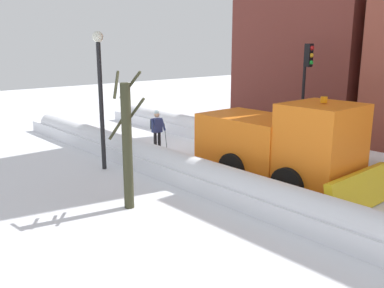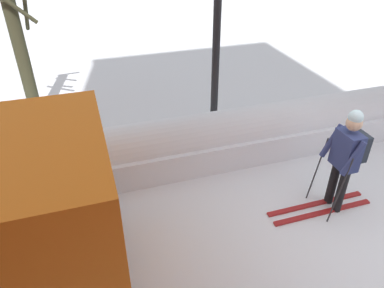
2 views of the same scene
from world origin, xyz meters
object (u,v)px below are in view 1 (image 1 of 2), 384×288
skier (157,128)px  bare_tree_near (127,143)px  traffic_light_pole (306,79)px  plow_truck (283,143)px  street_lamp (100,84)px

skier → bare_tree_near: 6.74m
traffic_light_pole → bare_tree_near: traffic_light_pole is taller
plow_truck → street_lamp: street_lamp is taller
traffic_light_pole → bare_tree_near: 8.51m
bare_tree_near → plow_truck: bearing=159.9°
traffic_light_pole → street_lamp: size_ratio=0.92×
plow_truck → bare_tree_near: bare_tree_near is taller
traffic_light_pole → skier: bearing=-52.6°
plow_truck → skier: size_ratio=3.31×
bare_tree_near → traffic_light_pole: bearing=179.2°
bare_tree_near → street_lamp: bearing=-110.0°
plow_truck → traffic_light_pole: (-3.60, -1.64, 1.76)m
traffic_light_pole → bare_tree_near: bearing=-0.8°
plow_truck → skier: plow_truck is taller
skier → street_lamp: 4.01m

